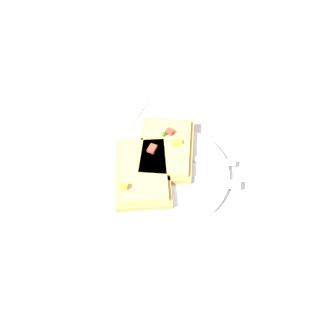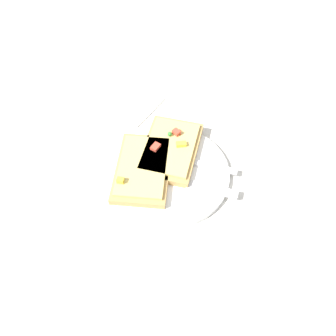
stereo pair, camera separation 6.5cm
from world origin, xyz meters
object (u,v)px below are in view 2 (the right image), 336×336
at_px(knife, 195,185).
at_px(napkin, 139,107).
at_px(pizza_slice_main, 143,168).
at_px(plate, 168,173).
at_px(pizza_slice_corner, 170,148).
at_px(fork, 176,158).

relative_size(knife, napkin, 1.68).
bearing_deg(pizza_slice_main, plate, 94.70).
bearing_deg(napkin, pizza_slice_main, -141.52).
bearing_deg(plate, pizza_slice_main, 122.39).
height_order(plate, pizza_slice_corner, pizza_slice_corner).
height_order(knife, napkin, knife).
bearing_deg(pizza_slice_corner, pizza_slice_main, -33.26).
xyz_separation_m(knife, pizza_slice_main, (-0.02, 0.11, 0.01)).
distance_m(plate, knife, 0.06).
xyz_separation_m(fork, napkin, (0.09, 0.16, -0.01)).
xyz_separation_m(pizza_slice_main, pizza_slice_corner, (0.07, -0.02, 0.00)).
height_order(pizza_slice_main, pizza_slice_corner, same).
relative_size(plate, pizza_slice_corner, 1.29).
bearing_deg(pizza_slice_corner, napkin, -139.13).
distance_m(knife, pizza_slice_corner, 0.10).
xyz_separation_m(plate, napkin, (0.13, 0.16, -0.00)).
bearing_deg(pizza_slice_corner, plate, 8.96).
bearing_deg(plate, pizza_slice_corner, 27.89).
bearing_deg(fork, pizza_slice_main, 40.23).
relative_size(fork, knife, 1.15).
bearing_deg(plate, napkin, 52.33).
relative_size(plate, knife, 1.27).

